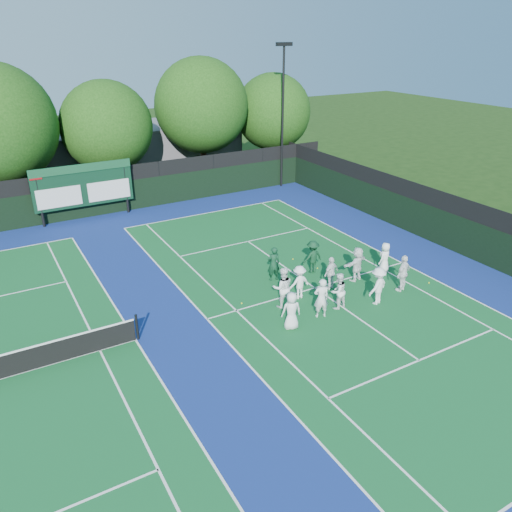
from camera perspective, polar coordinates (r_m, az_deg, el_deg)
ground at (r=22.62m, az=8.23°, el=-4.69°), size 120.00×120.00×0.00m
court_apron at (r=20.72m, az=-6.92°, el=-7.56°), size 34.00×32.00×0.01m
near_court at (r=23.31m, az=6.74°, el=-3.64°), size 11.05×23.85×0.01m
back_fence at (r=33.41m, az=-17.43°, el=6.72°), size 34.00×0.08×3.00m
divider_fence_right at (r=28.67m, az=21.60°, el=3.21°), size 0.08×32.00×3.00m
scoreboard at (r=32.61m, az=-19.16°, el=7.60°), size 6.00×0.21×3.55m
clubhouse at (r=41.69m, az=-14.81°, el=11.35°), size 18.00×6.00×4.00m
light_pole_right at (r=37.22m, az=3.10°, el=17.33°), size 1.20×0.30×10.12m
tree_c at (r=36.45m, az=-16.46°, el=13.78°), size 6.17×6.17×7.99m
tree_d at (r=38.57m, az=-6.08°, el=16.49°), size 6.87×6.87×9.25m
tree_e at (r=41.56m, az=2.07°, el=15.95°), size 6.00×6.00×7.92m
tennis_ball_0 at (r=21.87m, az=-1.65°, el=-5.42°), size 0.07×0.07×0.07m
tennis_ball_1 at (r=25.15m, az=7.04°, el=-1.39°), size 0.07×0.07×0.07m
tennis_ball_2 at (r=24.92m, az=19.16°, el=-2.92°), size 0.07×0.07×0.07m
tennis_ball_4 at (r=26.00m, az=4.25°, el=-0.36°), size 0.07×0.07×0.07m
tennis_ball_5 at (r=25.17m, az=13.88°, el=-1.94°), size 0.07×0.07×0.07m
player_front_0 at (r=19.86m, az=4.06°, el=-6.26°), size 0.89×0.70×1.61m
player_front_1 at (r=20.71m, az=7.47°, el=-4.80°), size 0.74×0.59×1.76m
player_front_2 at (r=21.49m, az=9.37°, el=-3.96°), size 0.87×0.72×1.63m
player_front_3 at (r=22.15m, az=13.74°, el=-3.34°), size 1.24×0.91×1.71m
player_front_4 at (r=23.53m, az=16.47°, el=-1.90°), size 1.11×0.72×1.76m
player_back_0 at (r=21.27m, az=3.06°, el=-3.64°), size 1.07×0.95×1.84m
player_back_1 at (r=22.07m, az=4.96°, el=-3.00°), size 1.01×0.59×1.56m
player_back_2 at (r=23.03m, az=8.57°, el=-1.92°), size 1.00×0.61×1.59m
player_back_3 at (r=24.00m, az=11.47°, el=-0.89°), size 1.64×0.86×1.69m
player_back_4 at (r=25.16m, az=14.50°, el=-0.17°), size 0.86×0.69×1.53m
coach_left at (r=23.51m, az=2.02°, el=-0.91°), size 0.68×0.50×1.71m
coach_right at (r=24.42m, az=6.48°, el=-0.10°), size 1.09×0.64×1.67m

